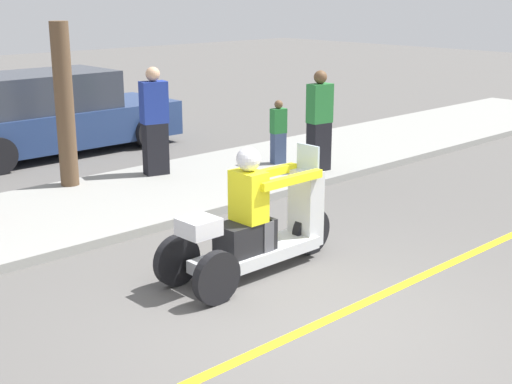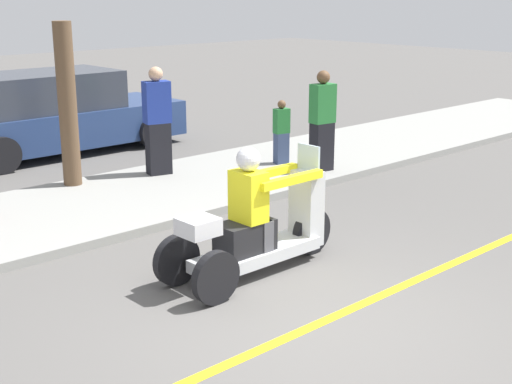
% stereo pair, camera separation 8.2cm
% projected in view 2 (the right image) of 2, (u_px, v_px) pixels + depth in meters
% --- Properties ---
extents(ground_plane, '(60.00, 60.00, 0.00)m').
position_uv_depth(ground_plane, '(314.00, 326.00, 6.66)').
color(ground_plane, '#565451').
extents(lane_stripe, '(24.00, 0.12, 0.01)m').
position_uv_depth(lane_stripe, '(348.00, 310.00, 6.97)').
color(lane_stripe, gold).
rests_on(lane_stripe, ground).
extents(sidewalk_strip, '(28.00, 2.80, 0.12)m').
position_uv_depth(sidewalk_strip, '(71.00, 212.00, 9.90)').
color(sidewalk_strip, gray).
rests_on(sidewalk_strip, ground).
extents(motorcycle_trike, '(2.29, 0.75, 1.44)m').
position_uv_depth(motorcycle_trike, '(257.00, 229.00, 7.78)').
color(motorcycle_trike, black).
rests_on(motorcycle_trike, ground).
extents(spectator_end_of_line, '(0.46, 0.34, 1.75)m').
position_uv_depth(spectator_end_of_line, '(158.00, 123.00, 11.48)').
color(spectator_end_of_line, black).
rests_on(spectator_end_of_line, sidewalk_strip).
extents(spectator_by_tree, '(0.42, 0.29, 1.66)m').
position_uv_depth(spectator_by_tree, '(322.00, 123.00, 11.72)').
color(spectator_by_tree, black).
rests_on(spectator_by_tree, sidewalk_strip).
extents(spectator_mid_group, '(0.29, 0.21, 1.10)m').
position_uv_depth(spectator_mid_group, '(281.00, 133.00, 12.28)').
color(spectator_mid_group, '#38476B').
rests_on(spectator_mid_group, sidewalk_strip).
extents(parked_car_lot_left, '(4.77, 2.01, 1.56)m').
position_uv_depth(parked_car_lot_left, '(55.00, 115.00, 13.61)').
color(parked_car_lot_left, navy).
rests_on(parked_car_lot_left, ground).
extents(tree_trunk, '(0.28, 0.28, 2.48)m').
position_uv_depth(tree_trunk, '(67.00, 105.00, 10.74)').
color(tree_trunk, brown).
rests_on(tree_trunk, sidewalk_strip).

